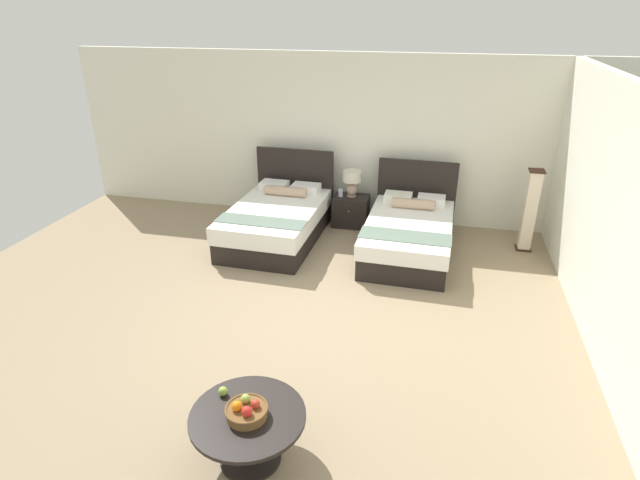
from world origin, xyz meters
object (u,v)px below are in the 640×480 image
floor_lamp_corner (530,211)px  fruit_bowl (246,411)px  vase (341,193)px  bed_near_window (277,220)px  nightstand (351,211)px  loose_apple (223,391)px  bed_near_corner (409,233)px  table_lamp (352,180)px  coffee_table (248,426)px

floor_lamp_corner → fruit_bowl: bearing=-119.4°
vase → bed_near_window: bearing=-137.9°
nightstand → loose_apple: size_ratio=7.41×
bed_near_corner → loose_apple: 4.25m
table_lamp → floor_lamp_corner: 2.77m
loose_apple → fruit_bowl: bearing=-33.8°
bed_near_corner → loose_apple: bed_near_corner is taller
fruit_bowl → loose_apple: bearing=146.2°
fruit_bowl → loose_apple: 0.33m
bed_near_window → floor_lamp_corner: 3.82m
nightstand → coffee_table: nightstand is taller
nightstand → bed_near_window: bearing=-141.7°
table_lamp → loose_apple: 4.91m
fruit_bowl → nightstand: bearing=90.8°
nightstand → vase: (-0.17, -0.04, 0.32)m
nightstand → coffee_table: (0.06, -5.04, 0.10)m
bed_near_corner → loose_apple: size_ratio=27.49×
bed_near_window → bed_near_corner: (2.06, 0.00, -0.02)m
bed_near_window → table_lamp: (1.04, 0.84, 0.47)m
coffee_table → fruit_bowl: bearing=-79.9°
loose_apple → floor_lamp_corner: 5.43m
bed_near_corner → coffee_table: bed_near_corner is taller
bed_near_corner → vase: size_ratio=15.93×
floor_lamp_corner → vase: bearing=174.5°
vase → loose_apple: (-0.03, -4.84, -0.07)m
nightstand → floor_lamp_corner: floor_lamp_corner is taller
bed_near_corner → nightstand: bearing=141.4°
nightstand → coffee_table: bearing=-89.3°
table_lamp → nightstand: bearing=-90.0°
loose_apple → floor_lamp_corner: bearing=57.1°
coffee_table → table_lamp: bearing=90.7°
loose_apple → floor_lamp_corner: size_ratio=0.06×
table_lamp → floor_lamp_corner: bearing=-7.0°
floor_lamp_corner → nightstand: bearing=173.4°
bed_near_window → nightstand: bearing=38.3°
vase → coffee_table: (0.24, -5.00, -0.23)m
nightstand → floor_lamp_corner: bearing=-6.6°
floor_lamp_corner → table_lamp: bearing=173.0°
coffee_table → bed_near_window: bearing=104.6°
bed_near_window → table_lamp: size_ratio=4.98×
bed_near_corner → floor_lamp_corner: floor_lamp_corner is taller
bed_near_window → vase: bed_near_window is taller
bed_near_corner → loose_apple: (-1.23, -4.07, 0.21)m
fruit_bowl → table_lamp: bearing=90.8°
loose_apple → floor_lamp_corner: (2.95, 4.56, 0.11)m
coffee_table → vase: bearing=92.7°
bed_near_window → loose_apple: bearing=-78.5°
table_lamp → coffee_table: (0.06, -5.06, -0.44)m
bed_near_corner → fruit_bowl: bed_near_corner is taller
coffee_table → loose_apple: (-0.27, 0.16, 0.16)m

